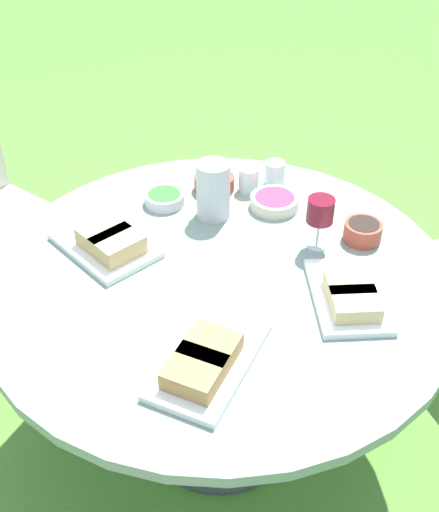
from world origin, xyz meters
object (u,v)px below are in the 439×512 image
at_px(water_pitcher, 213,190).
at_px(wine_glass, 320,212).
at_px(dining_table, 220,298).
at_px(handbag, 274,209).

relative_size(water_pitcher, wine_glass, 1.11).
height_order(dining_table, wine_glass, wine_glass).
height_order(dining_table, handbag, dining_table).
xyz_separation_m(water_pitcher, wine_glass, (-0.36, -0.09, 0.03)).
bearing_deg(dining_table, handbag, -58.92).
xyz_separation_m(water_pitcher, handbag, (0.45, -0.91, -0.71)).
height_order(wine_glass, handbag, wine_glass).
height_order(water_pitcher, wine_glass, water_pitcher).
relative_size(dining_table, water_pitcher, 7.15).
xyz_separation_m(dining_table, water_pitcher, (0.22, -0.21, 0.20)).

